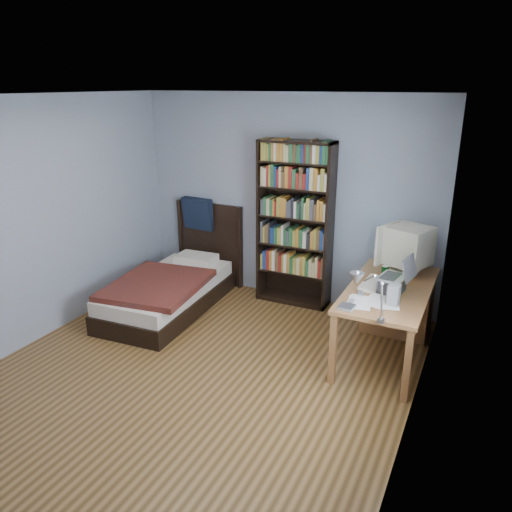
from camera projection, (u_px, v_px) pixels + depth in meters
name	position (u px, v px, depth m)	size (l,w,h in m)	color
room	(195.00, 248.00, 4.28)	(4.20, 4.24, 2.50)	#523718
desk	(395.00, 301.00, 5.26)	(0.75, 1.53, 0.73)	brown
crt_monitor	(406.00, 246.00, 5.11)	(0.56, 0.52, 0.50)	beige
laptop	(394.00, 282.00, 4.66)	(0.33, 0.33, 0.37)	#2D2D30
desk_lamp	(361.00, 284.00, 3.70)	(0.22, 0.48, 0.56)	#99999E
keyboard	(372.00, 283.00, 4.86)	(0.17, 0.42, 0.03)	beige
speaker	(394.00, 295.00, 4.39)	(0.10, 0.10, 0.19)	gray
soda_can	(385.00, 272.00, 5.01)	(0.07, 0.07, 0.13)	black
mouse	(394.00, 276.00, 5.04)	(0.06, 0.10, 0.03)	silver
phone_silver	(361.00, 293.00, 4.64)	(0.05, 0.10, 0.02)	#BBBBC0
phone_grey	(352.00, 301.00, 4.47)	(0.04, 0.08, 0.02)	gray
external_drive	(347.00, 307.00, 4.35)	(0.13, 0.13, 0.03)	gray
bookshelf	(295.00, 224.00, 5.95)	(0.89, 0.30, 1.98)	black
bed	(172.00, 287.00, 6.03)	(1.11, 2.02, 1.16)	black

